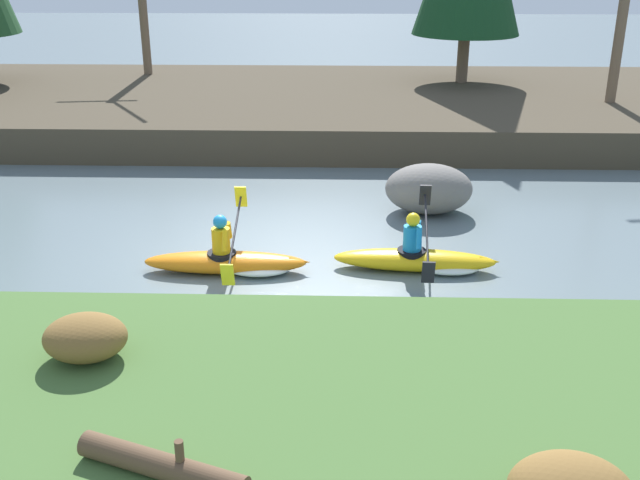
{
  "coord_description": "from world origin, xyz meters",
  "views": [
    {
      "loc": [
        1.67,
        -12.13,
        5.17
      ],
      "look_at": [
        1.33,
        -0.72,
        0.55
      ],
      "focal_mm": 42.0,
      "sensor_mm": 36.0,
      "label": 1
    }
  ],
  "objects_px": {
    "boulder_midstream": "(429,189)",
    "driftwood_log": "(162,465)",
    "kayaker_middle": "(232,261)",
    "kayaker_lead": "(421,259)"
  },
  "relations": [
    {
      "from": "boulder_midstream",
      "to": "driftwood_log",
      "type": "xyz_separation_m",
      "value": [
        -3.31,
        -9.03,
        0.35
      ]
    },
    {
      "from": "kayaker_middle",
      "to": "boulder_midstream",
      "type": "xyz_separation_m",
      "value": [
        3.55,
        3.05,
        0.3
      ]
    },
    {
      "from": "kayaker_middle",
      "to": "boulder_midstream",
      "type": "bearing_deg",
      "value": 40.18
    },
    {
      "from": "kayaker_lead",
      "to": "driftwood_log",
      "type": "bearing_deg",
      "value": -111.92
    },
    {
      "from": "kayaker_lead",
      "to": "boulder_midstream",
      "type": "xyz_separation_m",
      "value": [
        0.41,
        2.86,
        0.3
      ]
    },
    {
      "from": "kayaker_lead",
      "to": "boulder_midstream",
      "type": "bearing_deg",
      "value": 85.21
    },
    {
      "from": "boulder_midstream",
      "to": "driftwood_log",
      "type": "distance_m",
      "value": 9.63
    },
    {
      "from": "kayaker_middle",
      "to": "boulder_midstream",
      "type": "height_order",
      "value": "kayaker_middle"
    },
    {
      "from": "kayaker_lead",
      "to": "kayaker_middle",
      "type": "relative_size",
      "value": 1.01
    },
    {
      "from": "kayaker_lead",
      "to": "driftwood_log",
      "type": "xyz_separation_m",
      "value": [
        -2.91,
        -6.17,
        0.65
      ]
    }
  ]
}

